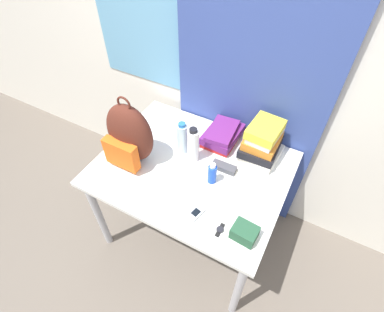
% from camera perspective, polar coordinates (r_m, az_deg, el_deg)
% --- Properties ---
extents(ground_plane, '(12.00, 12.00, 0.00)m').
position_cam_1_polar(ground_plane, '(2.32, -5.74, -22.22)').
color(ground_plane, '#665B51').
extents(wall_back, '(6.00, 0.06, 2.50)m').
position_cam_1_polar(wall_back, '(1.92, 7.94, 18.47)').
color(wall_back, silver).
rests_on(wall_back, ground_plane).
extents(curtain_blue, '(0.97, 0.04, 2.50)m').
position_cam_1_polar(curtain_blue, '(1.83, 11.65, 16.48)').
color(curtain_blue, '#384C93').
rests_on(curtain_blue, ground_plane).
extents(desk, '(1.15, 0.90, 0.77)m').
position_cam_1_polar(desk, '(1.91, 0.00, -3.84)').
color(desk, silver).
rests_on(desk, ground_plane).
extents(backpack, '(0.31, 0.22, 0.46)m').
position_cam_1_polar(backpack, '(1.79, -11.89, 3.88)').
color(backpack, '#512319').
rests_on(backpack, desk).
extents(book_stack_left, '(0.21, 0.29, 0.11)m').
position_cam_1_polar(book_stack_left, '(1.97, 5.79, 4.10)').
color(book_stack_left, red).
rests_on(book_stack_left, desk).
extents(book_stack_center, '(0.24, 0.27, 0.25)m').
position_cam_1_polar(book_stack_center, '(1.88, 13.27, 2.60)').
color(book_stack_center, silver).
rests_on(book_stack_center, desk).
extents(water_bottle, '(0.07, 0.07, 0.23)m').
position_cam_1_polar(water_bottle, '(1.86, -1.86, 3.38)').
color(water_bottle, silver).
rests_on(water_bottle, desk).
extents(sports_bottle, '(0.07, 0.07, 0.25)m').
position_cam_1_polar(sports_bottle, '(1.80, 0.22, 2.09)').
color(sports_bottle, white).
rests_on(sports_bottle, desk).
extents(sunscreen_bottle, '(0.05, 0.05, 0.15)m').
position_cam_1_polar(sunscreen_bottle, '(1.72, 3.86, -3.37)').
color(sunscreen_bottle, blue).
rests_on(sunscreen_bottle, desk).
extents(cell_phone, '(0.07, 0.11, 0.02)m').
position_cam_1_polar(cell_phone, '(1.64, 0.75, -10.83)').
color(cell_phone, '#B7BCC6').
rests_on(cell_phone, desk).
extents(sunglasses_case, '(0.15, 0.06, 0.04)m').
position_cam_1_polar(sunglasses_case, '(1.83, 6.11, -2.14)').
color(sunglasses_case, '#47474C').
rests_on(sunglasses_case, desk).
extents(camera_pouch, '(0.13, 0.11, 0.08)m').
position_cam_1_polar(camera_pouch, '(1.57, 9.98, -14.16)').
color(camera_pouch, '#234C33').
rests_on(camera_pouch, desk).
extents(wristwatch, '(0.04, 0.08, 0.01)m').
position_cam_1_polar(wristwatch, '(1.60, 5.35, -13.82)').
color(wristwatch, black).
rests_on(wristwatch, desk).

